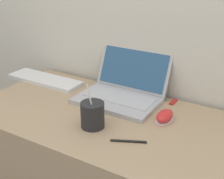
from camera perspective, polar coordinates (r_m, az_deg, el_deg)
laptop at (r=1.48m, az=2.06°, el=0.28°), size 0.38×0.34×0.23m
drink_cup at (r=1.24m, az=-3.59°, el=-4.56°), size 0.09×0.09×0.19m
computer_mouse at (r=1.32m, az=9.61°, el=-4.84°), size 0.07×0.11×0.04m
external_keyboard at (r=1.72m, az=-12.17°, el=1.76°), size 0.42×0.13×0.02m
usb_stick at (r=1.48m, az=11.14°, el=-2.24°), size 0.02×0.06×0.01m
pen at (r=1.17m, az=3.02°, el=-9.41°), size 0.13×0.07×0.01m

